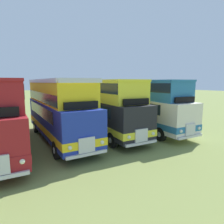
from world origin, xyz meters
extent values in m
cube|color=maroon|center=(1.91, 0.29, 1.10)|extent=(3.00, 11.42, 0.44)
sphere|color=#EAEACC|center=(2.58, -5.45, 1.10)|extent=(0.22, 0.22, 0.22)
cylinder|color=black|center=(2.89, -3.80, 0.52)|extent=(0.32, 1.05, 1.04)
cylinder|color=silver|center=(3.04, -3.80, 0.52)|extent=(0.03, 0.36, 0.36)
cylinder|color=black|center=(3.21, 4.08, 0.52)|extent=(0.32, 1.05, 1.04)
cylinder|color=silver|center=(3.36, 4.07, 0.52)|extent=(0.03, 0.36, 0.36)
cube|color=#1E339E|center=(5.73, 0.31, 1.70)|extent=(2.58, 10.24, 2.30)
cube|color=yellow|center=(5.73, 0.31, 1.10)|extent=(2.62, 10.28, 0.44)
cube|color=#19232D|center=(5.73, 0.71, 2.30)|extent=(2.59, 7.84, 0.76)
cube|color=#19232D|center=(5.69, -4.74, 2.35)|extent=(2.20, 0.12, 0.90)
cube|color=silver|center=(5.69, -4.85, 1.10)|extent=(0.90, 0.13, 0.80)
cube|color=silver|center=(5.69, -4.88, 0.60)|extent=(2.30, 0.16, 0.16)
sphere|color=#EAEACC|center=(6.59, -4.87, 1.10)|extent=(0.22, 0.22, 0.22)
sphere|color=#EAEACC|center=(4.79, -4.86, 1.10)|extent=(0.22, 0.22, 0.22)
cube|color=yellow|center=(5.73, 0.56, 3.60)|extent=(2.47, 9.34, 1.50)
cube|color=silver|center=(5.69, -4.30, 4.40)|extent=(2.40, 0.12, 0.24)
cube|color=silver|center=(5.76, 4.72, 4.40)|extent=(2.40, 0.12, 0.24)
cube|color=silver|center=(6.93, 0.55, 4.40)|extent=(0.17, 9.32, 0.24)
cube|color=silver|center=(4.53, 0.57, 4.40)|extent=(0.17, 9.32, 0.24)
cube|color=#19232D|center=(5.73, 0.56, 3.30)|extent=(2.51, 9.24, 0.64)
cube|color=black|center=(5.69, -4.25, 3.10)|extent=(1.90, 0.13, 0.40)
cylinder|color=black|center=(6.85, -3.21, 0.52)|extent=(0.29, 1.04, 1.04)
cylinder|color=silver|center=(7.00, -3.21, 0.52)|extent=(0.02, 0.36, 0.36)
cylinder|color=black|center=(4.55, -3.19, 0.52)|extent=(0.29, 1.04, 1.04)
cylinder|color=silver|center=(4.40, -3.19, 0.52)|extent=(0.02, 0.36, 0.36)
cylinder|color=black|center=(6.90, 3.61, 0.52)|extent=(0.29, 1.04, 1.04)
cylinder|color=silver|center=(7.05, 3.61, 0.52)|extent=(0.02, 0.36, 0.36)
cylinder|color=black|center=(4.60, 3.63, 0.52)|extent=(0.29, 1.04, 1.04)
cylinder|color=silver|center=(4.45, 3.63, 0.52)|extent=(0.02, 0.36, 0.36)
cube|color=black|center=(9.55, 0.11, 1.70)|extent=(3.00, 10.00, 2.30)
cube|color=yellow|center=(9.55, 0.11, 1.10)|extent=(3.04, 10.04, 0.44)
cube|color=#19232D|center=(9.57, 0.51, 2.30)|extent=(2.91, 7.60, 0.76)
cube|color=#19232D|center=(9.30, -4.76, 2.35)|extent=(2.20, 0.21, 0.90)
cube|color=silver|center=(9.29, -4.87, 1.10)|extent=(0.90, 0.17, 0.80)
cube|color=silver|center=(9.29, -4.90, 0.60)|extent=(2.30, 0.26, 0.16)
sphere|color=#EAEACC|center=(10.19, -4.93, 1.10)|extent=(0.22, 0.22, 0.22)
sphere|color=#EAEACC|center=(8.39, -4.84, 1.10)|extent=(0.22, 0.22, 0.22)
cube|color=yellow|center=(9.56, 0.36, 3.60)|extent=(2.86, 9.09, 1.50)
cube|color=yellow|center=(9.56, 0.36, 4.42)|extent=(2.92, 9.19, 0.14)
cube|color=#19232D|center=(9.56, 0.36, 3.90)|extent=(2.89, 8.99, 0.68)
cube|color=black|center=(9.32, -4.27, 3.10)|extent=(1.90, 0.22, 0.40)
cylinder|color=black|center=(10.52, -3.28, 0.52)|extent=(0.33, 1.05, 1.04)
cylinder|color=silver|center=(10.67, -3.29, 0.52)|extent=(0.04, 0.36, 0.36)
cylinder|color=black|center=(8.23, -3.16, 0.52)|extent=(0.33, 1.05, 1.04)
cylinder|color=silver|center=(8.08, -3.16, 0.52)|extent=(0.04, 0.36, 0.36)
cylinder|color=black|center=(10.85, 3.19, 0.52)|extent=(0.33, 1.05, 1.04)
cylinder|color=silver|center=(11.00, 3.18, 0.52)|extent=(0.04, 0.36, 0.36)
cylinder|color=black|center=(8.56, 3.31, 0.52)|extent=(0.33, 1.05, 1.04)
cylinder|color=silver|center=(8.41, 3.32, 0.52)|extent=(0.04, 0.36, 0.36)
cube|color=silver|center=(13.36, 0.33, 1.70)|extent=(3.00, 11.56, 2.30)
cube|color=teal|center=(13.36, 0.33, 1.10)|extent=(3.04, 11.61, 0.44)
cube|color=#19232D|center=(13.38, 0.73, 2.30)|extent=(2.92, 9.17, 0.76)
cube|color=#19232D|center=(13.12, -5.33, 2.35)|extent=(2.20, 0.20, 0.90)
cube|color=silver|center=(13.11, -5.44, 1.10)|extent=(0.90, 0.16, 0.80)
cube|color=silver|center=(13.11, -5.47, 0.60)|extent=(2.30, 0.24, 0.16)
sphere|color=#EAEACC|center=(14.01, -5.49, 1.10)|extent=(0.22, 0.22, 0.22)
sphere|color=#EAEACC|center=(12.21, -5.42, 1.10)|extent=(0.22, 0.22, 0.22)
cube|color=teal|center=(13.37, 0.58, 3.60)|extent=(2.86, 10.66, 1.50)
cube|color=teal|center=(13.37, 0.58, 4.42)|extent=(2.92, 10.76, 0.14)
cube|color=#19232D|center=(13.37, 0.58, 3.90)|extent=(2.89, 10.56, 0.68)
cube|color=black|center=(13.14, -4.85, 3.10)|extent=(1.90, 0.20, 0.40)
cylinder|color=black|center=(14.33, -3.85, 0.52)|extent=(0.33, 1.05, 1.04)
cylinder|color=silver|center=(14.48, -3.85, 0.52)|extent=(0.04, 0.36, 0.36)
cylinder|color=black|center=(12.03, -3.75, 0.52)|extent=(0.33, 1.05, 1.04)
cylinder|color=silver|center=(11.88, -3.74, 0.52)|extent=(0.04, 0.36, 0.36)
cylinder|color=black|center=(14.68, 4.21, 0.52)|extent=(0.33, 1.05, 1.04)
cylinder|color=silver|center=(14.83, 4.20, 0.52)|extent=(0.04, 0.36, 0.36)
cylinder|color=black|center=(12.39, 4.31, 0.52)|extent=(0.33, 1.05, 1.04)
cylinder|color=silver|center=(12.24, 4.32, 0.52)|extent=(0.04, 0.36, 0.36)
camera|label=1|loc=(1.87, -13.77, 4.31)|focal=31.05mm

